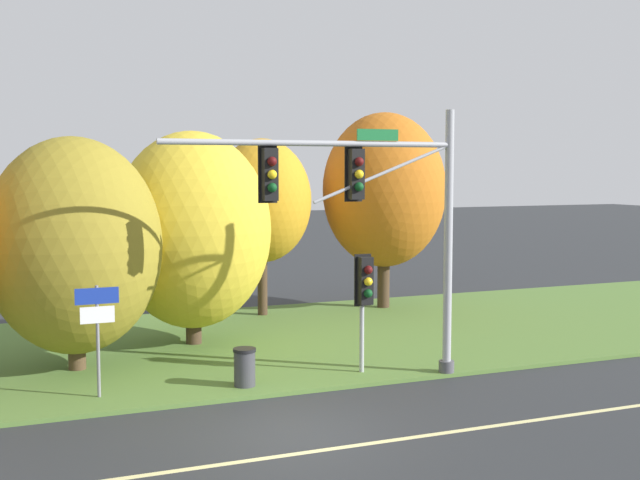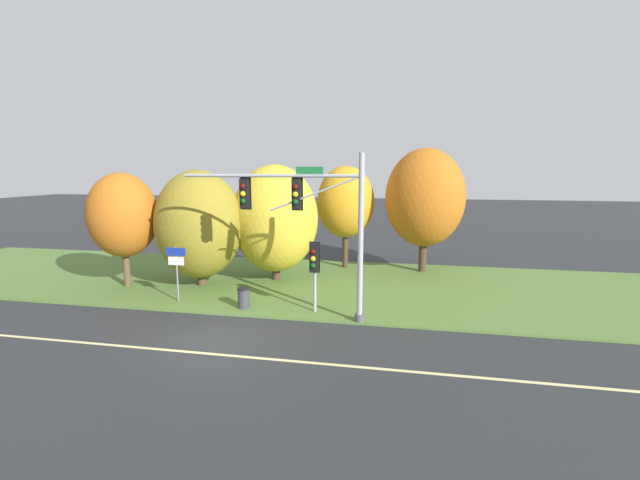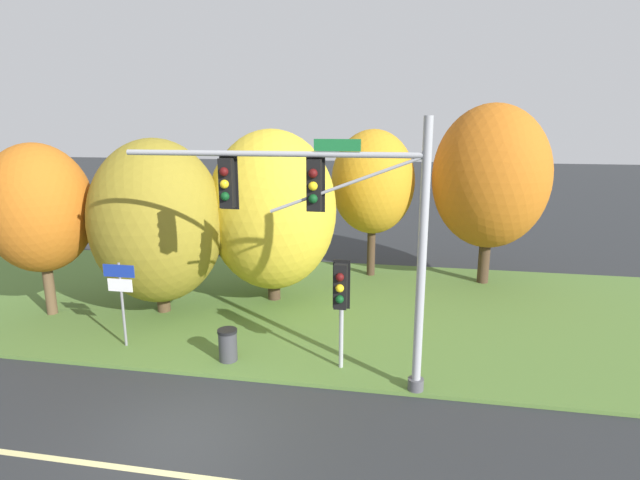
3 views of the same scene
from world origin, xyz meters
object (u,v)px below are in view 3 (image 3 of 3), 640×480
(tree_nearest_road, at_px, (39,209))
(tree_mid_verge, at_px, (373,182))
(traffic_signal_mast, at_px, (335,218))
(tree_behind_signpost, at_px, (272,210))
(pedestrian_signal_near_kerb, at_px, (341,292))
(tree_tall_centre, at_px, (490,177))
(tree_left_of_mast, at_px, (158,222))
(trash_bin, at_px, (228,345))
(route_sign_post, at_px, (121,290))

(tree_nearest_road, xyz_separation_m, tree_mid_verge, (10.73, 6.63, 0.34))
(traffic_signal_mast, height_order, tree_nearest_road, traffic_signal_mast)
(tree_behind_signpost, relative_size, tree_mid_verge, 1.01)
(pedestrian_signal_near_kerb, xyz_separation_m, tree_tall_centre, (4.86, 8.70, 2.21))
(traffic_signal_mast, height_order, tree_left_of_mast, traffic_signal_mast)
(traffic_signal_mast, height_order, tree_behind_signpost, traffic_signal_mast)
(tree_left_of_mast, bearing_deg, pedestrian_signal_near_kerb, -25.27)
(pedestrian_signal_near_kerb, distance_m, tree_left_of_mast, 7.63)
(tree_nearest_road, relative_size, trash_bin, 6.41)
(pedestrian_signal_near_kerb, relative_size, route_sign_post, 1.19)
(tree_behind_signpost, relative_size, trash_bin, 6.87)
(route_sign_post, bearing_deg, tree_left_of_mast, 94.60)
(traffic_signal_mast, distance_m, pedestrian_signal_near_kerb, 2.24)
(pedestrian_signal_near_kerb, distance_m, tree_tall_centre, 10.21)
(tree_nearest_road, relative_size, tree_mid_verge, 0.94)
(tree_left_of_mast, relative_size, tree_tall_centre, 0.83)
(traffic_signal_mast, bearing_deg, tree_nearest_road, 164.27)
(pedestrian_signal_near_kerb, bearing_deg, traffic_signal_mast, -94.83)
(route_sign_post, bearing_deg, tree_behind_signpost, 55.29)
(traffic_signal_mast, height_order, route_sign_post, traffic_signal_mast)
(tree_nearest_road, bearing_deg, tree_tall_centre, 22.51)
(traffic_signal_mast, relative_size, tree_tall_centre, 1.03)
(tree_behind_signpost, xyz_separation_m, tree_tall_centre, (8.14, 3.54, 1.01))
(pedestrian_signal_near_kerb, bearing_deg, tree_behind_signpost, 122.43)
(pedestrian_signal_near_kerb, height_order, tree_tall_centre, tree_tall_centre)
(tree_nearest_road, height_order, tree_behind_signpost, tree_behind_signpost)
(pedestrian_signal_near_kerb, height_order, tree_behind_signpost, tree_behind_signpost)
(tree_nearest_road, height_order, tree_tall_centre, tree_tall_centre)
(tree_mid_verge, distance_m, tree_tall_centre, 4.77)
(tree_behind_signpost, bearing_deg, traffic_signal_mast, -61.17)
(tree_mid_verge, relative_size, tree_tall_centre, 0.86)
(tree_nearest_road, distance_m, trash_bin, 8.42)
(tree_nearest_road, height_order, trash_bin, tree_nearest_road)
(route_sign_post, distance_m, trash_bin, 3.66)
(trash_bin, bearing_deg, tree_left_of_mast, 138.35)
(traffic_signal_mast, bearing_deg, tree_tall_centre, 62.34)
(tree_mid_verge, xyz_separation_m, tree_tall_centre, (4.75, -0.22, 0.34))
(pedestrian_signal_near_kerb, distance_m, tree_behind_signpost, 6.23)
(tree_left_of_mast, bearing_deg, trash_bin, -41.65)
(tree_tall_centre, distance_m, trash_bin, 12.52)
(tree_mid_verge, bearing_deg, tree_nearest_road, -148.26)
(tree_tall_centre, bearing_deg, tree_nearest_road, -157.49)
(tree_behind_signpost, distance_m, tree_mid_verge, 5.11)
(route_sign_post, height_order, tree_tall_centre, tree_tall_centre)
(traffic_signal_mast, height_order, pedestrian_signal_near_kerb, traffic_signal_mast)
(tree_left_of_mast, height_order, tree_mid_verge, tree_mid_verge)
(route_sign_post, distance_m, tree_left_of_mast, 3.25)
(tree_behind_signpost, xyz_separation_m, tree_mid_verge, (3.39, 3.76, 0.67))
(tree_left_of_mast, height_order, tree_behind_signpost, tree_behind_signpost)
(traffic_signal_mast, bearing_deg, tree_behind_signpost, 118.83)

